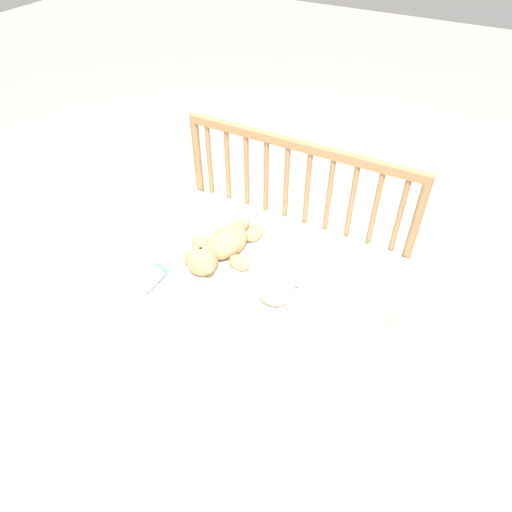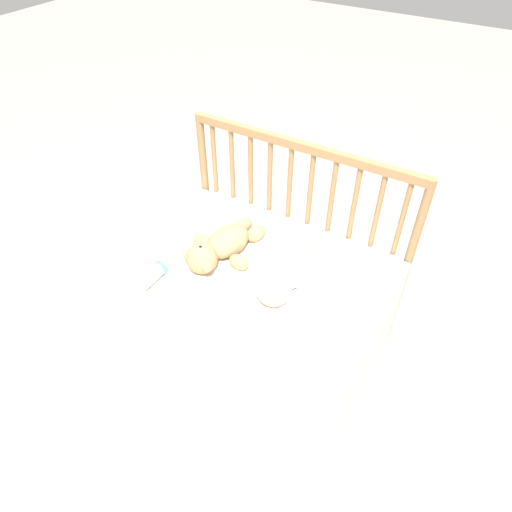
{
  "view_description": "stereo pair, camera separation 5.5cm",
  "coord_description": "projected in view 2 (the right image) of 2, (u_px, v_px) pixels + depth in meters",
  "views": [
    {
      "loc": [
        0.64,
        -1.16,
        1.81
      ],
      "look_at": [
        0.0,
        0.01,
        0.6
      ],
      "focal_mm": 32.0,
      "sensor_mm": 36.0,
      "label": 1
    },
    {
      "loc": [
        0.69,
        -1.13,
        1.81
      ],
      "look_at": [
        0.0,
        0.01,
        0.6
      ],
      "focal_mm": 32.0,
      "sensor_mm": 36.0,
      "label": 2
    }
  ],
  "objects": [
    {
      "name": "ground_plane",
      "position": [
        255.0,
        348.0,
        2.2
      ],
      "size": [
        12.0,
        12.0,
        0.0
      ],
      "primitive_type": "plane",
      "color": "tan"
    },
    {
      "name": "crib_mattress",
      "position": [
        255.0,
        312.0,
        2.02
      ],
      "size": [
        1.07,
        0.71,
        0.54
      ],
      "color": "silver",
      "rests_on": "ground_plane"
    },
    {
      "name": "crib_rail",
      "position": [
        299.0,
        200.0,
        2.0
      ],
      "size": [
        1.07,
        0.04,
        0.92
      ],
      "color": "#997047",
      "rests_on": "ground_plane"
    },
    {
      "name": "blanket",
      "position": [
        260.0,
        263.0,
        1.85
      ],
      "size": [
        0.8,
        0.49,
        0.01
      ],
      "color": "white",
      "rests_on": "crib_mattress"
    },
    {
      "name": "teddy_bear",
      "position": [
        222.0,
        246.0,
        1.86
      ],
      "size": [
        0.3,
        0.4,
        0.13
      ],
      "color": "tan",
      "rests_on": "crib_mattress"
    },
    {
      "name": "baby",
      "position": [
        287.0,
        277.0,
        1.73
      ],
      "size": [
        0.31,
        0.41,
        0.13
      ],
      "color": "white",
      "rests_on": "crib_mattress"
    },
    {
      "name": "baby_bottle",
      "position": [
        153.0,
        274.0,
        1.77
      ],
      "size": [
        0.06,
        0.16,
        0.06
      ],
      "color": "#F4E5CC",
      "rests_on": "crib_mattress"
    }
  ]
}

